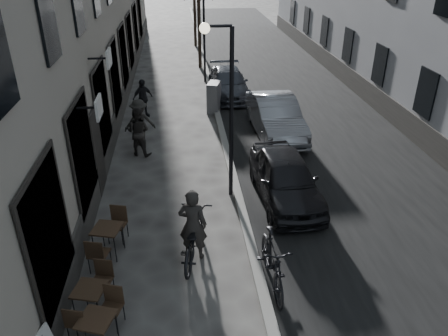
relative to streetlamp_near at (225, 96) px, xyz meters
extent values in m
cube|color=black|center=(4.02, 10.00, -3.16)|extent=(7.30, 60.00, 0.00)
cube|color=gray|center=(0.37, 10.00, -3.10)|extent=(0.25, 60.00, 0.12)
cylinder|color=black|center=(0.17, 0.00, -0.66)|extent=(0.12, 0.12, 5.00)
cylinder|color=black|center=(-0.18, 0.00, 1.84)|extent=(0.70, 0.08, 0.08)
sphere|color=#FFF2CC|center=(-0.53, 0.00, 1.79)|extent=(0.28, 0.28, 0.28)
cylinder|color=black|center=(0.17, 12.00, -0.66)|extent=(0.12, 0.12, 5.00)
cylinder|color=black|center=(0.07, 15.00, -1.21)|extent=(0.20, 0.20, 3.90)
cylinder|color=black|center=(0.07, 21.00, -1.21)|extent=(0.20, 0.20, 3.90)
cube|color=black|center=(-2.98, -5.37, -2.43)|extent=(0.78, 0.78, 0.04)
cylinder|color=black|center=(-3.14, -5.04, -2.80)|extent=(0.02, 0.02, 0.71)
cylinder|color=black|center=(-2.65, -5.20, -2.80)|extent=(0.02, 0.02, 0.71)
cube|color=black|center=(-3.23, -4.55, -2.43)|extent=(0.74, 0.74, 0.04)
cylinder|color=black|center=(-3.55, -4.73, -2.81)|extent=(0.02, 0.02, 0.71)
cylinder|color=black|center=(-3.05, -4.86, -2.81)|extent=(0.02, 0.02, 0.71)
cylinder|color=black|center=(-3.42, -4.24, -2.81)|extent=(0.02, 0.02, 0.71)
cylinder|color=black|center=(-2.92, -4.37, -2.81)|extent=(0.02, 0.02, 0.71)
cube|color=black|center=(-3.15, -2.54, -2.39)|extent=(0.79, 0.79, 0.04)
cylinder|color=black|center=(-3.48, -2.73, -2.79)|extent=(0.03, 0.03, 0.75)
cylinder|color=black|center=(-2.95, -2.87, -2.79)|extent=(0.03, 0.03, 0.75)
cylinder|color=black|center=(-3.34, -2.21, -2.79)|extent=(0.03, 0.03, 0.75)
cylinder|color=black|center=(-2.81, -2.35, -2.79)|extent=(0.03, 0.03, 0.75)
cube|color=slate|center=(0.27, 7.30, -2.49)|extent=(0.72, 0.99, 1.33)
imported|color=black|center=(-1.08, -2.83, -2.58)|extent=(1.22, 2.30, 1.15)
imported|color=#272422|center=(-1.08, -2.83, -2.22)|extent=(0.77, 0.59, 1.88)
imported|color=black|center=(-2.78, 3.12, -2.27)|extent=(1.05, 0.94, 1.79)
imported|color=#282623|center=(-2.78, 4.03, -2.27)|extent=(1.25, 0.86, 1.77)
imported|color=black|center=(-2.85, 6.99, -2.33)|extent=(1.03, 0.90, 1.66)
imported|color=black|center=(1.75, -0.38, -2.46)|extent=(1.78, 4.16, 1.40)
imported|color=gray|center=(2.47, 4.47, -2.40)|extent=(1.74, 4.63, 1.51)
imported|color=#3C4048|center=(1.17, 9.47, -2.52)|extent=(1.80, 4.42, 1.28)
imported|color=black|center=(0.62, -4.01, -2.51)|extent=(0.63, 2.16, 1.29)
camera|label=1|loc=(-1.23, -11.40, 3.81)|focal=35.00mm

